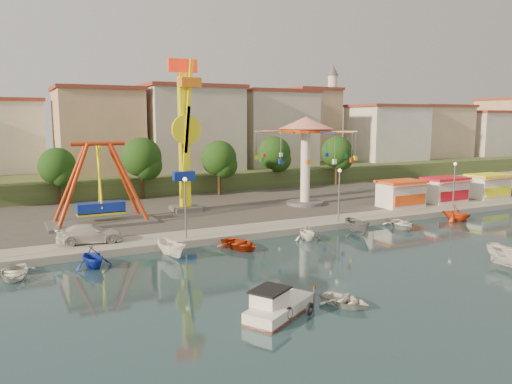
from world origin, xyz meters
TOP-DOWN VIEW (x-y plane):
  - ground at (0.00, 0.00)m, footprint 200.00×200.00m
  - quay_deck at (0.00, 62.00)m, footprint 200.00×100.00m
  - asphalt_pad at (0.00, 30.00)m, footprint 90.00×28.00m
  - hill_terrace at (0.00, 67.00)m, footprint 200.00×60.00m
  - pirate_ship_ride at (-13.43, 22.49)m, footprint 10.00×5.00m
  - kamikaze_tower at (-3.75, 25.22)m, footprint 3.20×3.10m
  - wave_swinger at (10.15, 22.69)m, footprint 11.60×11.60m
  - booth_left at (19.35, 16.49)m, footprint 5.40×3.78m
  - booth_mid at (26.44, 16.49)m, footprint 5.40×3.78m
  - booth_right at (34.16, 16.49)m, footprint 5.40×3.78m
  - lamp_post_1 at (-8.00, 13.00)m, footprint 0.14×0.14m
  - lamp_post_2 at (8.00, 13.00)m, footprint 0.14×0.14m
  - lamp_post_3 at (24.00, 13.00)m, footprint 0.14×0.14m
  - tree_1 at (-16.00, 36.24)m, footprint 4.35×4.35m
  - tree_2 at (-6.00, 35.81)m, footprint 5.02×5.02m
  - tree_3 at (4.00, 34.36)m, footprint 4.68×4.68m
  - tree_4 at (14.00, 37.35)m, footprint 4.86×4.86m
  - tree_5 at (24.00, 35.54)m, footprint 4.83×4.83m
  - building_1 at (-21.33, 51.38)m, footprint 12.33×9.01m
  - building_2 at (-8.19, 51.96)m, footprint 11.95×9.28m
  - building_3 at (5.60, 48.80)m, footprint 12.59×10.50m
  - building_4 at (19.07, 52.20)m, footprint 10.75×9.23m
  - building_5 at (32.37, 50.33)m, footprint 12.77×10.96m
  - building_6 at (44.15, 48.77)m, footprint 8.23×8.98m
  - building_7 at (56.03, 53.70)m, footprint 11.59×10.93m
  - building_8 at (69.93, 47.19)m, footprint 12.84×9.28m
  - building_9 at (83.46, 49.95)m, footprint 12.95×9.17m
  - minaret at (36.00, 54.00)m, footprint 2.80×2.80m
  - cabin_motorboat at (-8.55, -4.11)m, footprint 5.12×4.08m
  - rowboat_a at (-4.36, -4.61)m, footprint 3.19×3.69m
  - skiff at (10.76, -4.11)m, footprint 2.27×4.51m
  - van at (-15.63, 15.09)m, footprint 5.47×2.74m
  - moored_boat_0 at (-21.43, 9.80)m, footprint 3.08×4.00m
  - moored_boat_1 at (-16.24, 9.80)m, footprint 3.31×3.61m
  - moored_boat_2 at (-10.28, 9.80)m, footprint 2.01×3.79m
  - moored_boat_3 at (-4.41, 9.80)m, footprint 3.73×4.55m
  - moored_boat_4 at (2.25, 9.80)m, footprint 2.73×3.05m
  - moored_boat_5 at (7.84, 9.80)m, footprint 1.82×3.75m
  - moored_boat_6 at (13.33, 9.80)m, footprint 3.86×4.62m
  - moored_boat_7 at (20.92, 9.80)m, footprint 3.41×3.76m

SIDE VIEW (x-z plane):
  - ground at x=0.00m, z-range 0.00..0.00m
  - quay_deck at x=0.00m, z-range 0.00..0.60m
  - rowboat_a at x=-4.36m, z-range 0.00..0.64m
  - moored_boat_0 at x=-21.43m, z-range 0.00..0.77m
  - moored_boat_3 at x=-4.41m, z-range 0.00..0.82m
  - moored_boat_6 at x=13.33m, z-range 0.00..0.82m
  - cabin_motorboat at x=-8.55m, z-range -0.40..1.31m
  - asphalt_pad at x=0.00m, z-range 0.60..0.61m
  - moored_boat_2 at x=-10.28m, z-range 0.00..1.39m
  - moored_boat_5 at x=7.84m, z-range 0.00..1.39m
  - moored_boat_4 at x=2.25m, z-range 0.00..1.45m
  - moored_boat_1 at x=-16.24m, z-range 0.00..1.61m
  - skiff at x=10.76m, z-range 0.00..1.66m
  - moored_boat_7 at x=20.92m, z-range 0.00..1.71m
  - van at x=-15.63m, z-range 0.60..2.12m
  - hill_terrace at x=0.00m, z-range 0.00..3.00m
  - booth_left at x=19.35m, z-range 0.62..3.70m
  - booth_mid at x=26.44m, z-range 0.62..3.70m
  - booth_right at x=34.16m, z-range 0.62..3.70m
  - lamp_post_1 at x=-8.00m, z-range 0.60..5.60m
  - lamp_post_2 at x=8.00m, z-range 0.60..5.60m
  - lamp_post_3 at x=24.00m, z-range 0.60..5.60m
  - pirate_ship_ride at x=-13.43m, z-range 0.39..8.39m
  - tree_1 at x=-16.00m, z-range 1.80..8.60m
  - tree_3 at x=4.00m, z-range 1.90..9.21m
  - tree_5 at x=24.00m, z-range 1.94..9.48m
  - tree_4 at x=14.00m, z-range 1.95..9.55m
  - tree_2 at x=-6.00m, z-range 1.99..9.84m
  - building_1 at x=-21.33m, z-range 3.00..11.63m
  - building_7 at x=56.03m, z-range 3.00..11.76m
  - building_3 at x=5.60m, z-range 3.00..12.20m
  - building_9 at x=83.46m, z-range 3.00..12.21m
  - building_4 at x=19.07m, z-range 3.00..12.24m
  - wave_swinger at x=10.15m, z-range 3.00..13.40m
  - building_5 at x=32.37m, z-range 3.00..14.21m
  - kamikaze_tower at x=-3.75m, z-range 0.36..16.86m
  - building_2 at x=-8.19m, z-range 3.00..14.23m
  - building_6 at x=44.15m, z-range 3.00..15.36m
  - building_8 at x=69.93m, z-range 3.00..15.58m
  - minaret at x=36.00m, z-range 3.55..21.55m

